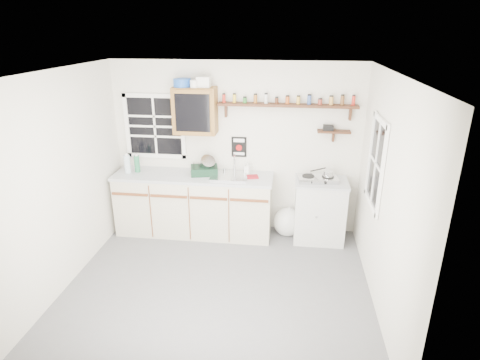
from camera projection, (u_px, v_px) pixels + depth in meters
name	position (u px, v px, depth m)	size (l,w,h in m)	color
room	(216.00, 190.00, 4.39)	(3.64, 3.24, 2.54)	#5A5A5C
main_cabinet	(194.00, 204.00, 5.95)	(2.31, 0.63, 0.92)	beige
right_cabinet	(319.00, 210.00, 5.76)	(0.73, 0.57, 0.91)	#BABBB4
sink	(230.00, 176.00, 5.72)	(0.52, 0.44, 0.29)	#BBBCC0
upper_cabinet	(195.00, 111.00, 5.59)	(0.60, 0.32, 0.65)	brown
upper_cabinet_clutter	(191.00, 83.00, 5.46)	(0.51, 0.24, 0.14)	#1A4CAE
spice_shelf	(288.00, 104.00, 5.46)	(1.91, 0.18, 0.35)	#311A0D
secondary_shelf	(332.00, 131.00, 5.53)	(0.45, 0.16, 0.24)	#311A0D
warning_sign	(239.00, 147.00, 5.85)	(0.22, 0.02, 0.30)	black
window_back	(155.00, 126.00, 5.90)	(0.93, 0.03, 0.98)	black
window_right	(376.00, 163.00, 4.62)	(0.03, 0.78, 1.08)	black
water_bottles	(131.00, 164.00, 5.84)	(0.21, 0.14, 0.30)	silver
dish_rack	(205.00, 168.00, 5.79)	(0.44, 0.37, 0.29)	black
soap_bottle	(248.00, 168.00, 5.82)	(0.08, 0.08, 0.17)	silver
rag	(252.00, 177.00, 5.68)	(0.16, 0.14, 0.02)	maroon
hotplate	(318.00, 179.00, 5.57)	(0.57, 0.34, 0.08)	#BBBCC0
saucepan	(328.00, 174.00, 5.53)	(0.31, 0.24, 0.15)	#BBBCC0
trash_bag	(287.00, 222.00, 5.97)	(0.42, 0.38, 0.48)	silver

